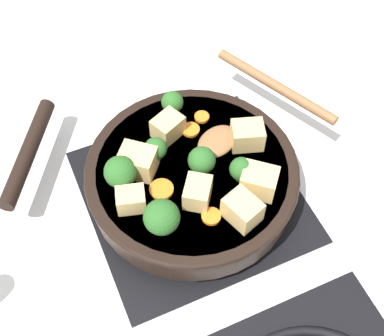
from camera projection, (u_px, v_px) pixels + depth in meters
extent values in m
plane|color=silver|center=(192.00, 196.00, 0.82)|extent=(2.40, 2.40, 0.00)
cube|color=black|center=(192.00, 195.00, 0.82)|extent=(0.31, 0.31, 0.01)
torus|color=black|center=(192.00, 189.00, 0.80)|extent=(0.24, 0.24, 0.01)
cube|color=black|center=(192.00, 189.00, 0.80)|extent=(0.01, 0.23, 0.01)
cube|color=black|center=(192.00, 189.00, 0.80)|extent=(0.23, 0.01, 0.01)
cylinder|color=black|center=(192.00, 178.00, 0.78)|extent=(0.30, 0.30, 0.05)
cylinder|color=#5B3316|center=(192.00, 176.00, 0.78)|extent=(0.27, 0.27, 0.04)
torus|color=black|center=(192.00, 170.00, 0.76)|extent=(0.31, 0.31, 0.01)
cylinder|color=black|center=(28.00, 152.00, 0.79)|extent=(0.12, 0.17, 0.02)
ellipsoid|color=brown|center=(217.00, 141.00, 0.78)|extent=(0.08, 0.07, 0.01)
cylinder|color=brown|center=(276.00, 86.00, 0.84)|extent=(0.11, 0.21, 0.02)
cube|color=#DBB770|center=(259.00, 181.00, 0.72)|extent=(0.06, 0.06, 0.04)
cube|color=#DBB770|center=(138.00, 162.00, 0.74)|extent=(0.06, 0.06, 0.04)
cube|color=#DBB770|center=(168.00, 127.00, 0.78)|extent=(0.05, 0.05, 0.03)
cube|color=#DBB770|center=(247.00, 135.00, 0.77)|extent=(0.06, 0.05, 0.04)
cube|color=#DBB770|center=(198.00, 193.00, 0.71)|extent=(0.05, 0.05, 0.03)
cube|color=#DBB770|center=(131.00, 200.00, 0.71)|extent=(0.05, 0.04, 0.03)
cube|color=#DBB770|center=(242.00, 210.00, 0.70)|extent=(0.05, 0.06, 0.04)
cylinder|color=#709956|center=(202.00, 169.00, 0.75)|extent=(0.01, 0.01, 0.01)
sphere|color=#285B23|center=(202.00, 160.00, 0.73)|extent=(0.04, 0.04, 0.04)
cylinder|color=#709956|center=(240.00, 176.00, 0.74)|extent=(0.01, 0.01, 0.01)
sphere|color=#285B23|center=(241.00, 169.00, 0.73)|extent=(0.03, 0.03, 0.03)
cylinder|color=#709956|center=(163.00, 226.00, 0.70)|extent=(0.01, 0.01, 0.01)
sphere|color=#285B23|center=(162.00, 217.00, 0.68)|extent=(0.05, 0.05, 0.05)
cylinder|color=#709956|center=(122.00, 181.00, 0.74)|extent=(0.01, 0.01, 0.01)
sphere|color=#285B23|center=(120.00, 172.00, 0.72)|extent=(0.05, 0.05, 0.05)
cylinder|color=#709956|center=(173.00, 110.00, 0.81)|extent=(0.01, 0.01, 0.01)
sphere|color=#285B23|center=(172.00, 102.00, 0.80)|extent=(0.03, 0.03, 0.03)
cylinder|color=#709956|center=(156.00, 156.00, 0.76)|extent=(0.01, 0.01, 0.01)
sphere|color=#285B23|center=(156.00, 148.00, 0.75)|extent=(0.03, 0.03, 0.03)
cylinder|color=orange|center=(191.00, 130.00, 0.79)|extent=(0.03, 0.03, 0.01)
cylinder|color=orange|center=(211.00, 216.00, 0.71)|extent=(0.03, 0.03, 0.01)
cylinder|color=orange|center=(161.00, 189.00, 0.73)|extent=(0.03, 0.03, 0.01)
cylinder|color=orange|center=(202.00, 117.00, 0.81)|extent=(0.02, 0.02, 0.01)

